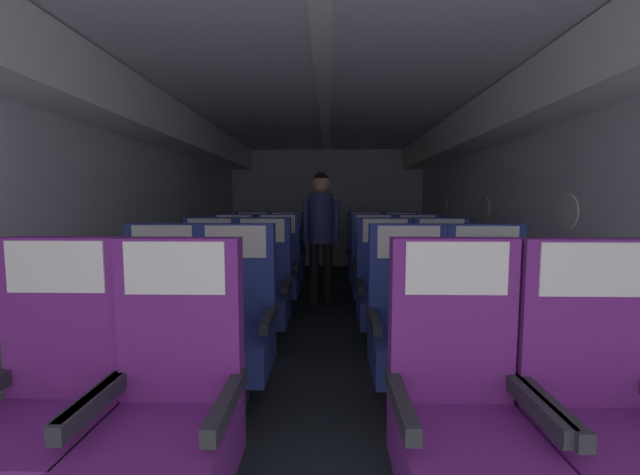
{
  "coord_description": "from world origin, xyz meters",
  "views": [
    {
      "loc": [
        0.05,
        0.12,
        1.23
      ],
      "look_at": [
        -0.05,
        4.47,
        0.83
      ],
      "focal_mm": 22.19,
      "sensor_mm": 36.0,
      "label": 1
    }
  ],
  "objects_px": {
    "seat_a_left_window": "(46,410)",
    "seat_b_left_window": "(159,327)",
    "seat_d_left_window": "(233,272)",
    "seat_e_right_aisle": "(402,260)",
    "seat_b_right_window": "(410,330)",
    "seat_d_left_aisle": "(277,272)",
    "seat_e_right_window": "(366,259)",
    "seat_b_left_aisle": "(234,328)",
    "seat_c_right_window": "(386,293)",
    "seat_c_left_window": "(208,291)",
    "flight_attendant": "(321,224)",
    "seat_a_right_aisle": "(601,420)",
    "seat_d_right_window": "(374,272)",
    "seat_b_right_aisle": "(490,331)",
    "seat_e_left_aisle": "(286,259)",
    "seat_c_right_aisle": "(443,293)",
    "seat_a_left_aisle": "(169,414)",
    "seat_a_right_window": "(461,415)",
    "seat_c_left_aisle": "(261,292)",
    "seat_e_left_window": "(251,259)"
  },
  "relations": [
    {
      "from": "seat_b_left_window",
      "to": "seat_e_right_window",
      "type": "distance_m",
      "value": 3.25
    },
    {
      "from": "seat_a_right_window",
      "to": "flight_attendant",
      "type": "height_order",
      "value": "flight_attendant"
    },
    {
      "from": "seat_b_left_aisle",
      "to": "seat_d_left_window",
      "type": "relative_size",
      "value": 1.0
    },
    {
      "from": "seat_a_left_aisle",
      "to": "flight_attendant",
      "type": "relative_size",
      "value": 0.7
    },
    {
      "from": "seat_d_left_window",
      "to": "seat_e_right_aisle",
      "type": "relative_size",
      "value": 1.0
    },
    {
      "from": "seat_c_right_aisle",
      "to": "seat_d_left_aisle",
      "type": "bearing_deg",
      "value": 147.95
    },
    {
      "from": "seat_c_right_aisle",
      "to": "seat_e_right_window",
      "type": "xyz_separation_m",
      "value": [
        -0.48,
        1.92,
        0.0
      ]
    },
    {
      "from": "seat_a_right_aisle",
      "to": "seat_b_right_window",
      "type": "relative_size",
      "value": 1.0
    },
    {
      "from": "seat_a_left_window",
      "to": "seat_b_left_window",
      "type": "bearing_deg",
      "value": 90.1
    },
    {
      "from": "seat_b_left_window",
      "to": "seat_d_left_window",
      "type": "relative_size",
      "value": 1.0
    },
    {
      "from": "seat_b_left_aisle",
      "to": "seat_b_right_window",
      "type": "bearing_deg",
      "value": -0.35
    },
    {
      "from": "seat_b_right_aisle",
      "to": "seat_c_left_aisle",
      "type": "bearing_deg",
      "value": 147.95
    },
    {
      "from": "seat_a_left_aisle",
      "to": "seat_b_left_window",
      "type": "relative_size",
      "value": 1.0
    },
    {
      "from": "seat_e_right_aisle",
      "to": "seat_c_left_window",
      "type": "bearing_deg",
      "value": -136.41
    },
    {
      "from": "seat_c_left_window",
      "to": "flight_attendant",
      "type": "xyz_separation_m",
      "value": [
        0.95,
        1.31,
        0.5
      ]
    },
    {
      "from": "seat_e_left_aisle",
      "to": "flight_attendant",
      "type": "relative_size",
      "value": 0.7
    },
    {
      "from": "seat_a_left_window",
      "to": "seat_d_right_window",
      "type": "distance_m",
      "value": 3.27
    },
    {
      "from": "seat_c_left_window",
      "to": "flight_attendant",
      "type": "bearing_deg",
      "value": 54.15
    },
    {
      "from": "seat_a_left_window",
      "to": "seat_b_left_aisle",
      "type": "xyz_separation_m",
      "value": [
        0.46,
        0.96,
        0.0
      ]
    },
    {
      "from": "seat_b_left_aisle",
      "to": "seat_e_left_aisle",
      "type": "height_order",
      "value": "same"
    },
    {
      "from": "seat_c_right_aisle",
      "to": "seat_d_left_window",
      "type": "bearing_deg",
      "value": 154.7
    },
    {
      "from": "seat_d_left_aisle",
      "to": "seat_d_right_window",
      "type": "height_order",
      "value": "same"
    },
    {
      "from": "seat_e_right_window",
      "to": "seat_e_left_window",
      "type": "bearing_deg",
      "value": 180.0
    },
    {
      "from": "seat_e_right_aisle",
      "to": "seat_e_left_aisle",
      "type": "bearing_deg",
      "value": -179.81
    },
    {
      "from": "seat_e_right_aisle",
      "to": "seat_b_left_window",
      "type": "bearing_deg",
      "value": -124.96
    },
    {
      "from": "seat_c_left_window",
      "to": "seat_e_right_window",
      "type": "distance_m",
      "value": 2.44
    },
    {
      "from": "seat_b_left_window",
      "to": "seat_a_right_window",
      "type": "bearing_deg",
      "value": -32.53
    },
    {
      "from": "seat_a_left_window",
      "to": "seat_e_right_window",
      "type": "bearing_deg",
      "value": 68.27
    },
    {
      "from": "seat_a_right_window",
      "to": "seat_e_left_aisle",
      "type": "relative_size",
      "value": 1.0
    },
    {
      "from": "seat_a_left_window",
      "to": "seat_d_right_window",
      "type": "height_order",
      "value": "same"
    },
    {
      "from": "seat_a_left_aisle",
      "to": "seat_e_left_aisle",
      "type": "xyz_separation_m",
      "value": [
        0.01,
        3.86,
        0.0
      ]
    },
    {
      "from": "seat_e_left_window",
      "to": "seat_c_right_aisle",
      "type": "bearing_deg",
      "value": -43.7
    },
    {
      "from": "seat_e_right_aisle",
      "to": "seat_e_right_window",
      "type": "height_order",
      "value": "same"
    },
    {
      "from": "seat_b_right_aisle",
      "to": "seat_e_left_aisle",
      "type": "height_order",
      "value": "same"
    },
    {
      "from": "seat_b_right_aisle",
      "to": "seat_d_left_window",
      "type": "bearing_deg",
      "value": 136.17
    },
    {
      "from": "seat_c_right_aisle",
      "to": "seat_d_right_window",
      "type": "xyz_separation_m",
      "value": [
        -0.48,
        0.96,
        0.0
      ]
    },
    {
      "from": "seat_a_right_window",
      "to": "seat_d_right_window",
      "type": "bearing_deg",
      "value": 89.76
    },
    {
      "from": "seat_a_right_aisle",
      "to": "seat_b_right_window",
      "type": "bearing_deg",
      "value": 116.14
    },
    {
      "from": "seat_c_left_window",
      "to": "seat_e_left_aisle",
      "type": "height_order",
      "value": "same"
    },
    {
      "from": "seat_b_left_aisle",
      "to": "seat_c_right_window",
      "type": "relative_size",
      "value": 1.0
    },
    {
      "from": "seat_a_right_aisle",
      "to": "seat_e_right_window",
      "type": "distance_m",
      "value": 3.89
    },
    {
      "from": "seat_d_right_window",
      "to": "seat_b_left_aisle",
      "type": "bearing_deg",
      "value": -118.99
    },
    {
      "from": "seat_b_right_window",
      "to": "seat_d_left_aisle",
      "type": "xyz_separation_m",
      "value": [
        -1.05,
        1.93,
        0.0
      ]
    },
    {
      "from": "seat_c_left_aisle",
      "to": "seat_d_left_window",
      "type": "height_order",
      "value": "same"
    },
    {
      "from": "seat_a_right_aisle",
      "to": "seat_b_left_window",
      "type": "height_order",
      "value": "same"
    },
    {
      "from": "seat_a_left_aisle",
      "to": "flight_attendant",
      "type": "height_order",
      "value": "flight_attendant"
    },
    {
      "from": "seat_c_left_aisle",
      "to": "seat_b_left_aisle",
      "type": "bearing_deg",
      "value": -90.43
    },
    {
      "from": "seat_a_left_aisle",
      "to": "seat_a_right_aisle",
      "type": "height_order",
      "value": "same"
    },
    {
      "from": "seat_b_left_aisle",
      "to": "seat_d_left_window",
      "type": "distance_m",
      "value": 1.98
    },
    {
      "from": "seat_a_right_aisle",
      "to": "seat_e_right_aisle",
      "type": "bearing_deg",
      "value": 90.02
    }
  ]
}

